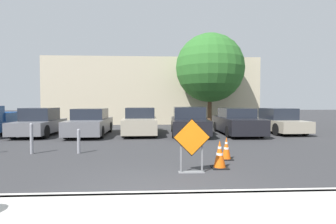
{
  "coord_description": "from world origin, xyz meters",
  "views": [
    {
      "loc": [
        0.07,
        -4.75,
        1.79
      ],
      "look_at": [
        0.67,
        6.48,
        1.39
      ],
      "focal_mm": 28.0,
      "sensor_mm": 36.0,
      "label": 1
    }
  ],
  "objects_px": {
    "traffic_cone_second": "(226,148)",
    "parked_car_fourth": "(189,122)",
    "traffic_cone_nearest": "(220,154)",
    "parked_car_second": "(90,123)",
    "road_closed_sign": "(192,143)",
    "parked_car_third": "(140,122)",
    "bollard_nearest": "(79,140)",
    "parked_car_nearest": "(40,123)",
    "parked_car_sixth": "(278,122)",
    "parked_car_fifth": "(237,122)",
    "bollard_second": "(32,138)"
  },
  "relations": [
    {
      "from": "bollard_second",
      "to": "parked_car_sixth",
      "type": "bearing_deg",
      "value": 26.5
    },
    {
      "from": "traffic_cone_second",
      "to": "parked_car_fourth",
      "type": "height_order",
      "value": "parked_car_fourth"
    },
    {
      "from": "parked_car_nearest",
      "to": "bollard_nearest",
      "type": "relative_size",
      "value": 4.68
    },
    {
      "from": "traffic_cone_second",
      "to": "parked_car_fourth",
      "type": "relative_size",
      "value": 0.15
    },
    {
      "from": "traffic_cone_second",
      "to": "parked_car_nearest",
      "type": "height_order",
      "value": "parked_car_nearest"
    },
    {
      "from": "parked_car_third",
      "to": "parked_car_sixth",
      "type": "bearing_deg",
      "value": 179.42
    },
    {
      "from": "traffic_cone_second",
      "to": "parked_car_fifth",
      "type": "bearing_deg",
      "value": 69.63
    },
    {
      "from": "parked_car_sixth",
      "to": "bollard_nearest",
      "type": "xyz_separation_m",
      "value": [
        -10.04,
        -5.81,
        -0.2
      ]
    },
    {
      "from": "parked_car_nearest",
      "to": "parked_car_fifth",
      "type": "height_order",
      "value": "parked_car_nearest"
    },
    {
      "from": "traffic_cone_nearest",
      "to": "parked_car_fifth",
      "type": "bearing_deg",
      "value": 69.04
    },
    {
      "from": "parked_car_second",
      "to": "parked_car_fifth",
      "type": "relative_size",
      "value": 0.98
    },
    {
      "from": "parked_car_fifth",
      "to": "traffic_cone_nearest",
      "type": "bearing_deg",
      "value": 70.04
    },
    {
      "from": "traffic_cone_second",
      "to": "parked_car_sixth",
      "type": "relative_size",
      "value": 0.17
    },
    {
      "from": "road_closed_sign",
      "to": "parked_car_third",
      "type": "relative_size",
      "value": 0.3
    },
    {
      "from": "bollard_second",
      "to": "traffic_cone_nearest",
      "type": "bearing_deg",
      "value": -20.88
    },
    {
      "from": "parked_car_fourth",
      "to": "bollard_second",
      "type": "relative_size",
      "value": 4.27
    },
    {
      "from": "parked_car_fourth",
      "to": "parked_car_third",
      "type": "bearing_deg",
      "value": -8.23
    },
    {
      "from": "traffic_cone_nearest",
      "to": "traffic_cone_second",
      "type": "bearing_deg",
      "value": 65.54
    },
    {
      "from": "parked_car_third",
      "to": "parked_car_fifth",
      "type": "bearing_deg",
      "value": 173.28
    },
    {
      "from": "traffic_cone_second",
      "to": "bollard_second",
      "type": "height_order",
      "value": "bollard_second"
    },
    {
      "from": "parked_car_second",
      "to": "parked_car_third",
      "type": "relative_size",
      "value": 0.97
    },
    {
      "from": "parked_car_third",
      "to": "parked_car_fourth",
      "type": "distance_m",
      "value": 2.78
    },
    {
      "from": "traffic_cone_nearest",
      "to": "parked_car_second",
      "type": "distance_m",
      "value": 9.21
    },
    {
      "from": "bollard_nearest",
      "to": "parked_car_second",
      "type": "bearing_deg",
      "value": 99.25
    },
    {
      "from": "parked_car_third",
      "to": "parked_car_fourth",
      "type": "bearing_deg",
      "value": 167.34
    },
    {
      "from": "parked_car_third",
      "to": "parked_car_fourth",
      "type": "xyz_separation_m",
      "value": [
        2.72,
        -0.54,
        0.02
      ]
    },
    {
      "from": "parked_car_nearest",
      "to": "parked_car_sixth",
      "type": "xyz_separation_m",
      "value": [
        13.61,
        0.57,
        -0.02
      ]
    },
    {
      "from": "parked_car_second",
      "to": "bollard_second",
      "type": "xyz_separation_m",
      "value": [
        -0.77,
        -5.21,
        -0.11
      ]
    },
    {
      "from": "parked_car_nearest",
      "to": "bollard_nearest",
      "type": "distance_m",
      "value": 6.34
    },
    {
      "from": "parked_car_fourth",
      "to": "parked_car_fifth",
      "type": "bearing_deg",
      "value": -176.23
    },
    {
      "from": "parked_car_fourth",
      "to": "bollard_nearest",
      "type": "bearing_deg",
      "value": 51.22
    },
    {
      "from": "bollard_second",
      "to": "parked_car_fourth",
      "type": "bearing_deg",
      "value": 39.64
    },
    {
      "from": "parked_car_third",
      "to": "parked_car_fourth",
      "type": "height_order",
      "value": "parked_car_fourth"
    },
    {
      "from": "parked_car_nearest",
      "to": "traffic_cone_nearest",
      "type": "bearing_deg",
      "value": 135.54
    },
    {
      "from": "traffic_cone_second",
      "to": "parked_car_second",
      "type": "distance_m",
      "value": 8.68
    },
    {
      "from": "parked_car_nearest",
      "to": "bollard_second",
      "type": "relative_size",
      "value": 3.77
    },
    {
      "from": "parked_car_fifth",
      "to": "bollard_nearest",
      "type": "distance_m",
      "value": 8.97
    },
    {
      "from": "bollard_nearest",
      "to": "traffic_cone_nearest",
      "type": "bearing_deg",
      "value": -27.49
    },
    {
      "from": "parked_car_third",
      "to": "parked_car_sixth",
      "type": "xyz_separation_m",
      "value": [
        8.16,
        0.12,
        -0.03
      ]
    },
    {
      "from": "traffic_cone_second",
      "to": "parked_car_third",
      "type": "distance_m",
      "value": 7.59
    },
    {
      "from": "traffic_cone_nearest",
      "to": "parked_car_second",
      "type": "xyz_separation_m",
      "value": [
        -5.29,
        7.53,
        0.3
      ]
    },
    {
      "from": "traffic_cone_nearest",
      "to": "parked_car_nearest",
      "type": "distance_m",
      "value": 11.02
    },
    {
      "from": "parked_car_third",
      "to": "bollard_nearest",
      "type": "height_order",
      "value": "parked_car_third"
    },
    {
      "from": "traffic_cone_nearest",
      "to": "parked_car_second",
      "type": "height_order",
      "value": "parked_car_second"
    },
    {
      "from": "road_closed_sign",
      "to": "parked_car_nearest",
      "type": "height_order",
      "value": "parked_car_nearest"
    },
    {
      "from": "bollard_nearest",
      "to": "parked_car_nearest",
      "type": "bearing_deg",
      "value": 124.28
    },
    {
      "from": "parked_car_third",
      "to": "parked_car_nearest",
      "type": "bearing_deg",
      "value": 3.25
    },
    {
      "from": "parked_car_fourth",
      "to": "bollard_second",
      "type": "xyz_separation_m",
      "value": [
        -6.21,
        -5.15,
        -0.14
      ]
    },
    {
      "from": "bollard_second",
      "to": "parked_car_third",
      "type": "bearing_deg",
      "value": 58.46
    },
    {
      "from": "road_closed_sign",
      "to": "traffic_cone_second",
      "type": "bearing_deg",
      "value": 48.87
    }
  ]
}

